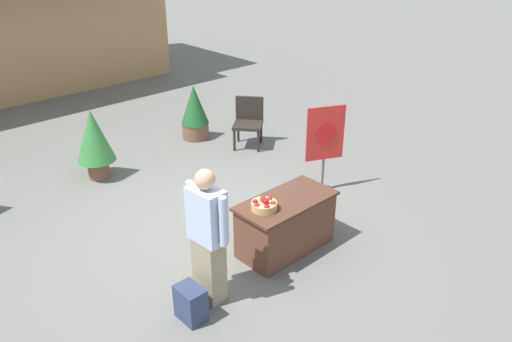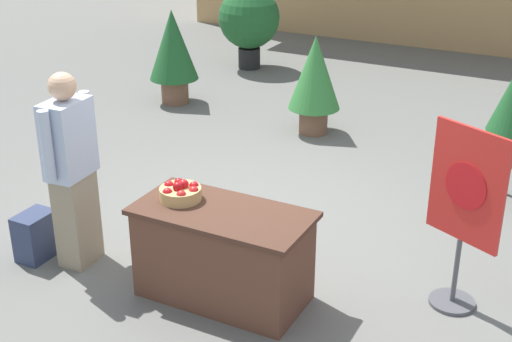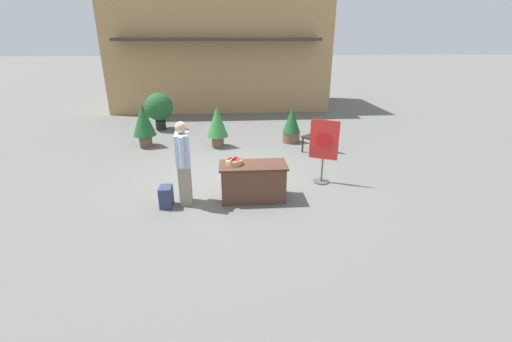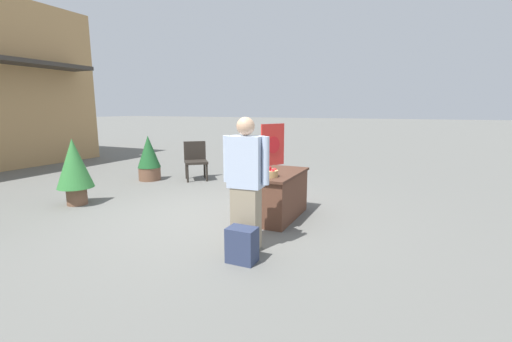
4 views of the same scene
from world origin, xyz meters
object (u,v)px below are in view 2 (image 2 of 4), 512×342
poster_board (464,210)px  potted_plant_near_left (315,77)px  apple_basket (181,192)px  potted_plant_far_left (249,19)px  person_visitor (72,170)px  backpack (36,236)px  potted_plant_far_right (173,49)px  display_table (223,254)px

poster_board → potted_plant_near_left: (-2.48, 2.98, -0.10)m
apple_basket → potted_plant_far_left: size_ratio=0.25×
person_visitor → backpack: (-0.38, -0.13, -0.65)m
apple_basket → potted_plant_near_left: (-0.45, 3.70, -0.10)m
apple_basket → potted_plant_far_right: size_ratio=0.25×
display_table → potted_plant_far_right: potted_plant_far_right is taller
backpack → person_visitor: bearing=18.9°
display_table → potted_plant_far_left: 6.72m
apple_basket → potted_plant_far_right: (-2.67, 3.90, -0.06)m
poster_board → potted_plant_far_right: size_ratio=1.11×
display_table → backpack: 1.77m
backpack → poster_board: bearing=15.9°
potted_plant_far_left → potted_plant_near_left: size_ratio=1.06×
potted_plant_far_left → potted_plant_near_left: 3.14m
backpack → potted_plant_far_left: (-1.23, 6.24, 0.59)m
display_table → potted_plant_near_left: potted_plant_near_left is taller
person_visitor → potted_plant_near_left: size_ratio=1.35×
poster_board → person_visitor: bearing=-48.7°
apple_basket → poster_board: bearing=19.5°
display_table → apple_basket: size_ratio=4.17×
display_table → potted_plant_far_left: size_ratio=1.03×
backpack → potted_plant_near_left: 4.09m
potted_plant_far_right → person_visitor: bearing=-67.3°
display_table → apple_basket: bearing=177.1°
apple_basket → person_visitor: bearing=-173.1°
poster_board → apple_basket: bearing=-44.8°
potted_plant_far_left → potted_plant_near_left: potted_plant_far_left is taller
person_visitor → potted_plant_far_right: person_visitor is taller
potted_plant_far_right → potted_plant_near_left: 2.23m
potted_plant_far_right → potted_plant_far_left: size_ratio=1.00×
potted_plant_near_left → backpack: bearing=-103.0°
apple_basket → person_visitor: (-0.99, -0.12, 0.04)m
potted_plant_far_left → poster_board: bearing=-48.8°
apple_basket → poster_board: (2.03, 0.72, -0.00)m
person_visitor → apple_basket: bearing=2.7°
backpack → potted_plant_far_left: bearing=101.1°
poster_board → potted_plant_near_left: bearing=-114.5°
person_visitor → poster_board: person_visitor is taller
apple_basket → display_table: bearing=-2.9°
poster_board → potted_plant_far_left: bearing=-113.0°
backpack → poster_board: (3.39, 0.96, 0.61)m
potted_plant_far_left → person_visitor: bearing=-75.3°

